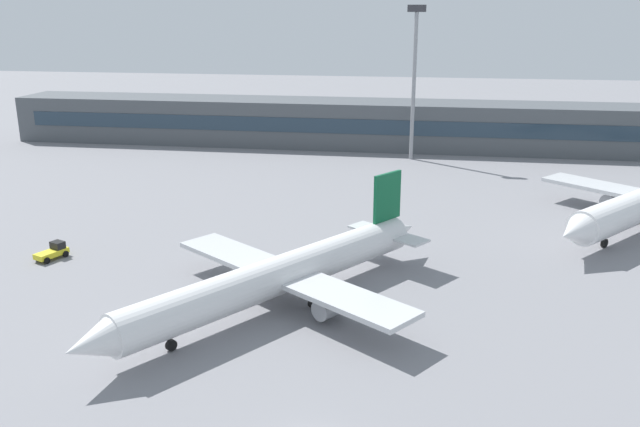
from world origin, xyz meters
The scene contains 5 objects.
ground_plane centered at (0.00, 40.00, 0.00)m, with size 400.00×400.00×0.00m, color gray.
terminal_building centered at (0.00, 95.97, 4.50)m, with size 153.36×12.13×9.00m.
airplane_near centered at (-6.55, 20.19, 3.04)m, with size 26.79×34.47×9.97m.
baggage_tug_yellow centered at (-33.62, 28.48, 0.80)m, with size 2.87×3.90×1.75m.
floodlight_tower_west centered at (3.79, 85.81, 15.53)m, with size 3.20×0.80×26.97m.
Camera 1 is at (6.07, -34.35, 26.23)m, focal length 37.25 mm.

